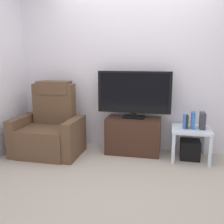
% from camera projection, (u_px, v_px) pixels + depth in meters
% --- Properties ---
extents(ground_plane, '(6.40, 6.40, 0.00)m').
position_uv_depth(ground_plane, '(121.00, 177.00, 3.20)').
color(ground_plane, '#B2A899').
extents(wall_back, '(6.40, 0.06, 2.60)m').
position_uv_depth(wall_back, '(135.00, 67.00, 4.02)').
color(wall_back, silver).
rests_on(wall_back, ground).
extents(tv_stand, '(0.81, 0.41, 0.54)m').
position_uv_depth(tv_stand, '(133.00, 135.00, 3.97)').
color(tv_stand, '#3D2319').
rests_on(tv_stand, ground).
extents(television, '(1.09, 0.20, 0.70)m').
position_uv_depth(television, '(134.00, 94.00, 3.86)').
color(television, black).
rests_on(television, tv_stand).
extents(recliner_armchair, '(0.98, 0.78, 1.08)m').
position_uv_depth(recliner_armchair, '(50.00, 129.00, 3.96)').
color(recliner_armchair, brown).
rests_on(recliner_armchair, ground).
extents(side_table, '(0.54, 0.54, 0.46)m').
position_uv_depth(side_table, '(191.00, 133.00, 3.71)').
color(side_table, silver).
rests_on(side_table, ground).
extents(subwoofer_box, '(0.27, 0.27, 0.27)m').
position_uv_depth(subwoofer_box, '(190.00, 149.00, 3.76)').
color(subwoofer_box, black).
rests_on(subwoofer_box, ground).
extents(book_leftmost, '(0.03, 0.13, 0.19)m').
position_uv_depth(book_leftmost, '(184.00, 122.00, 3.68)').
color(book_leftmost, '#3366B2').
rests_on(book_leftmost, side_table).
extents(book_middle, '(0.03, 0.14, 0.19)m').
position_uv_depth(book_middle, '(187.00, 122.00, 3.67)').
color(book_middle, '#262626').
rests_on(book_middle, side_table).
extents(book_rightmost, '(0.05, 0.12, 0.23)m').
position_uv_depth(book_rightmost, '(193.00, 120.00, 3.65)').
color(book_rightmost, '#3366B2').
rests_on(book_rightmost, side_table).
extents(game_console, '(0.07, 0.20, 0.23)m').
position_uv_depth(game_console, '(202.00, 121.00, 3.65)').
color(game_console, '#333338').
rests_on(game_console, side_table).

